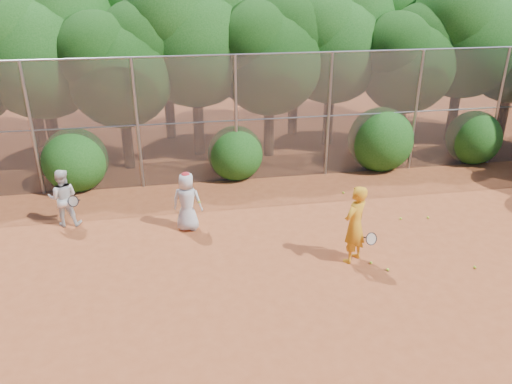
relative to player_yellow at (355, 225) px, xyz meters
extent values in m
plane|color=brown|center=(-0.97, -0.63, -0.95)|extent=(80.00, 80.00, 0.00)
cylinder|color=gray|center=(-7.97, 5.37, 1.05)|extent=(0.09, 0.09, 4.00)
cylinder|color=gray|center=(-4.97, 5.37, 1.05)|extent=(0.09, 0.09, 4.00)
cylinder|color=gray|center=(-1.97, 5.37, 1.05)|extent=(0.09, 0.09, 4.00)
cylinder|color=gray|center=(1.03, 5.37, 1.05)|extent=(0.09, 0.09, 4.00)
cylinder|color=gray|center=(4.03, 5.37, 1.05)|extent=(0.09, 0.09, 4.00)
cylinder|color=gray|center=(7.03, 5.37, 1.05)|extent=(0.09, 0.09, 4.00)
cylinder|color=gray|center=(-0.97, 5.37, 3.05)|extent=(20.00, 0.05, 0.05)
cylinder|color=gray|center=(-0.97, 5.37, 1.05)|extent=(20.00, 0.04, 0.04)
cube|color=slate|center=(-0.97, 5.37, 1.05)|extent=(20.00, 0.02, 4.00)
cylinder|color=black|center=(-7.97, 7.87, 0.31)|extent=(0.38, 0.38, 2.52)
sphere|color=#154812|center=(-7.97, 7.87, 2.78)|extent=(4.03, 4.03, 4.03)
sphere|color=#154812|center=(-7.16, 8.27, 3.79)|extent=(3.23, 3.23, 3.23)
sphere|color=#154812|center=(-8.67, 7.57, 3.59)|extent=(3.02, 3.02, 3.02)
cylinder|color=black|center=(-5.47, 7.17, 0.14)|extent=(0.36, 0.36, 2.17)
sphere|color=black|center=(-5.47, 7.17, 2.26)|extent=(3.47, 3.47, 3.47)
sphere|color=black|center=(-4.77, 7.52, 3.13)|extent=(2.78, 2.78, 2.78)
sphere|color=black|center=(-6.07, 6.91, 2.96)|extent=(2.60, 2.60, 2.60)
cylinder|color=black|center=(-2.97, 8.17, 0.38)|extent=(0.39, 0.39, 2.66)
sphere|color=#154812|center=(-2.97, 8.17, 2.99)|extent=(4.26, 4.26, 4.26)
sphere|color=#154812|center=(-2.12, 8.59, 4.05)|extent=(3.40, 3.40, 3.40)
sphere|color=#154812|center=(-3.71, 7.85, 3.84)|extent=(3.19, 3.19, 3.19)
cylinder|color=black|center=(-0.47, 7.57, 0.19)|extent=(0.37, 0.37, 2.27)
sphere|color=black|center=(-0.47, 7.57, 2.42)|extent=(3.64, 3.64, 3.64)
sphere|color=black|center=(0.26, 7.93, 3.33)|extent=(2.91, 2.91, 2.91)
sphere|color=black|center=(-1.10, 7.30, 3.15)|extent=(2.73, 2.73, 2.73)
cylinder|color=black|center=(2.03, 8.37, 0.28)|extent=(0.38, 0.38, 2.45)
sphere|color=#154812|center=(2.03, 8.37, 2.68)|extent=(3.92, 3.92, 3.92)
sphere|color=#154812|center=(2.82, 8.76, 3.66)|extent=(3.14, 3.14, 3.14)
sphere|color=#154812|center=(1.35, 8.07, 3.46)|extent=(2.94, 2.94, 2.94)
cylinder|color=black|center=(4.53, 7.37, 0.10)|extent=(0.36, 0.36, 2.10)
sphere|color=black|center=(4.53, 7.37, 2.16)|extent=(3.36, 3.36, 3.36)
sphere|color=black|center=(5.21, 7.70, 3.00)|extent=(2.69, 2.69, 2.69)
sphere|color=black|center=(3.95, 7.12, 2.83)|extent=(2.52, 2.52, 2.52)
cylinder|color=black|center=(7.03, 7.97, 0.35)|extent=(0.39, 0.39, 2.59)
sphere|color=#154812|center=(7.03, 7.97, 2.88)|extent=(4.14, 4.14, 4.14)
sphere|color=#154812|center=(7.86, 8.38, 3.92)|extent=(3.32, 3.32, 3.32)
sphere|color=#154812|center=(6.31, 7.66, 3.71)|extent=(3.11, 3.11, 3.11)
cylinder|color=black|center=(9.03, 7.67, 0.21)|extent=(0.37, 0.37, 2.31)
sphere|color=black|center=(8.39, 7.39, 3.21)|extent=(2.77, 2.77, 2.77)
cylinder|color=black|center=(-8.97, 10.17, 0.36)|extent=(0.39, 0.39, 2.62)
sphere|color=#154812|center=(-8.97, 10.17, 2.94)|extent=(4.20, 4.20, 4.20)
sphere|color=#154812|center=(-8.13, 10.59, 3.99)|extent=(3.36, 3.36, 3.36)
cylinder|color=black|center=(-3.97, 10.37, 0.45)|extent=(0.40, 0.40, 2.80)
sphere|color=#154812|center=(-3.97, 10.37, 3.20)|extent=(4.48, 4.48, 4.48)
sphere|color=#154812|center=(-4.75, 10.03, 4.09)|extent=(3.36, 3.36, 3.36)
cylinder|color=black|center=(1.03, 9.97, 0.31)|extent=(0.38, 0.38, 2.52)
sphere|color=#154812|center=(1.03, 9.97, 2.78)|extent=(4.03, 4.03, 4.03)
sphere|color=#154812|center=(1.84, 10.37, 3.79)|extent=(3.23, 3.23, 3.23)
sphere|color=#154812|center=(0.33, 9.67, 3.59)|extent=(3.02, 3.02, 3.02)
cylinder|color=black|center=(5.53, 10.57, 0.42)|extent=(0.40, 0.40, 2.73)
sphere|color=#154812|center=(5.53, 10.57, 3.09)|extent=(4.37, 4.37, 4.37)
sphere|color=#154812|center=(6.41, 11.01, 4.18)|extent=(3.49, 3.49, 3.49)
sphere|color=#154812|center=(4.77, 10.24, 3.97)|extent=(3.28, 3.28, 3.28)
sphere|color=#154812|center=(-6.97, 5.67, 0.05)|extent=(2.00, 2.00, 2.00)
sphere|color=#154812|center=(-1.97, 5.67, -0.05)|extent=(1.80, 1.80, 1.80)
sphere|color=#154812|center=(3.03, 5.67, 0.15)|extent=(2.20, 2.20, 2.20)
sphere|color=#154812|center=(6.53, 5.67, 0.00)|extent=(1.90, 1.90, 1.90)
imported|color=orange|center=(0.00, 0.00, 0.00)|extent=(0.83, 0.78, 1.90)
torus|color=black|center=(0.35, -0.20, -0.30)|extent=(0.32, 0.19, 0.29)
cylinder|color=black|center=(0.30, 0.00, -0.37)|extent=(0.09, 0.27, 0.13)
imported|color=silver|center=(-3.71, 2.26, -0.16)|extent=(0.89, 0.71, 1.59)
ellipsoid|color=red|center=(-3.71, 2.26, 0.60)|extent=(0.22, 0.22, 0.13)
sphere|color=#ADD326|center=(-3.41, 2.06, -0.10)|extent=(0.07, 0.07, 0.07)
imported|color=silver|center=(-6.92, 3.09, -0.16)|extent=(0.79, 0.62, 1.58)
torus|color=black|center=(-6.62, 2.79, -0.15)|extent=(0.33, 0.21, 0.29)
cylinder|color=black|center=(-6.56, 2.99, -0.22)|extent=(0.11, 0.27, 0.13)
sphere|color=#ADD326|center=(2.06, 1.75, -0.91)|extent=(0.07, 0.07, 0.07)
sphere|color=#ADD326|center=(2.83, 1.68, -0.91)|extent=(0.07, 0.07, 0.07)
sphere|color=#ADD326|center=(0.38, -0.25, -0.91)|extent=(0.07, 0.07, 0.07)
sphere|color=#ADD326|center=(2.66, -0.85, -0.91)|extent=(0.07, 0.07, 0.07)
sphere|color=#ADD326|center=(0.64, -0.59, -0.91)|extent=(0.07, 0.07, 0.07)
sphere|color=#ADD326|center=(1.09, 3.70, -0.91)|extent=(0.07, 0.07, 0.07)
camera|label=1|loc=(-4.02, -9.56, 5.34)|focal=35.00mm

